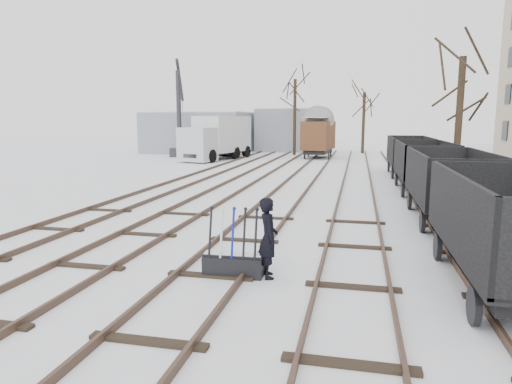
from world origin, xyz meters
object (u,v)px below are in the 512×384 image
at_px(freight_wagon_a, 511,247).
at_px(panel_van, 232,144).
at_px(crane, 180,131).
at_px(ground_frame, 233,263).
at_px(lorry, 217,137).
at_px(worker, 268,238).
at_px(box_van_wagon, 319,135).

bearing_deg(freight_wagon_a, panel_van, 114.48).
height_order(freight_wagon_a, crane, crane).
relative_size(ground_frame, lorry, 0.18).
relative_size(worker, panel_van, 0.39).
bearing_deg(freight_wagon_a, box_van_wagon, 101.82).
height_order(worker, box_van_wagon, box_van_wagon).
xyz_separation_m(panel_van, crane, (-4.01, -2.91, 1.25)).
distance_m(freight_wagon_a, panel_van, 35.71).
distance_m(box_van_wagon, crane, 12.44).
bearing_deg(panel_van, crane, -144.94).
height_order(ground_frame, worker, worker).
xyz_separation_m(ground_frame, panel_van, (-9.26, 32.89, 0.73)).
height_order(ground_frame, box_van_wagon, box_van_wagon).
height_order(ground_frame, crane, crane).
distance_m(ground_frame, lorry, 28.99).
xyz_separation_m(worker, freight_wagon_a, (4.79, 0.29, 0.02)).
bearing_deg(panel_van, lorry, -88.23).
bearing_deg(crane, freight_wagon_a, -74.19).
xyz_separation_m(ground_frame, lorry, (-9.00, 27.51, 1.57)).
height_order(freight_wagon_a, box_van_wagon, box_van_wagon).
bearing_deg(ground_frame, worker, 5.61).
bearing_deg(worker, panel_van, -2.40).
bearing_deg(freight_wagon_a, ground_frame, -175.99).
height_order(worker, lorry, lorry).
relative_size(box_van_wagon, panel_van, 1.09).
bearing_deg(crane, worker, -81.50).
bearing_deg(worker, crane, 5.77).
bearing_deg(panel_van, freight_wagon_a, -66.45).
height_order(ground_frame, lorry, lorry).
distance_m(freight_wagon_a, crane, 35.09).
bearing_deg(crane, panel_van, 19.36).
height_order(panel_van, crane, crane).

